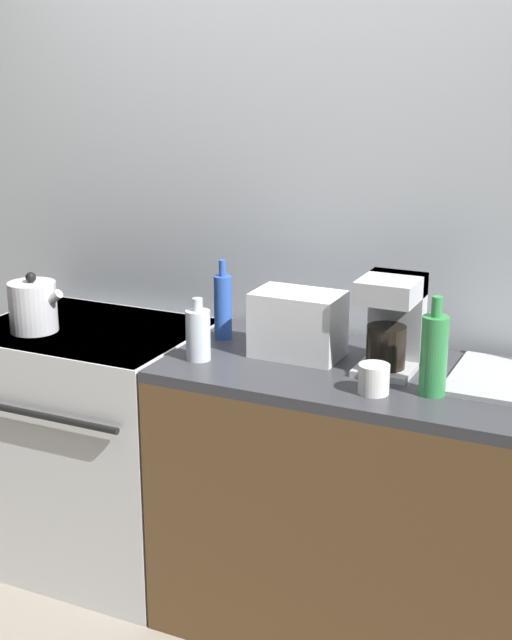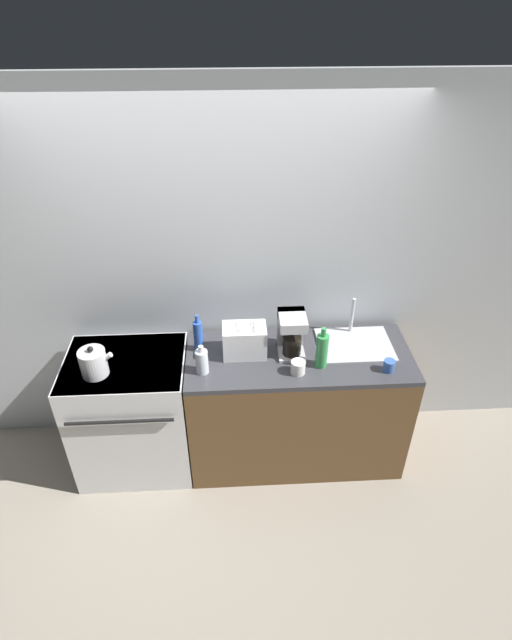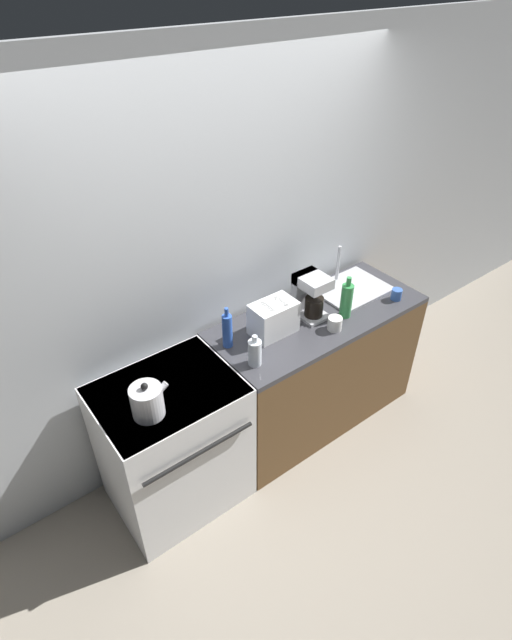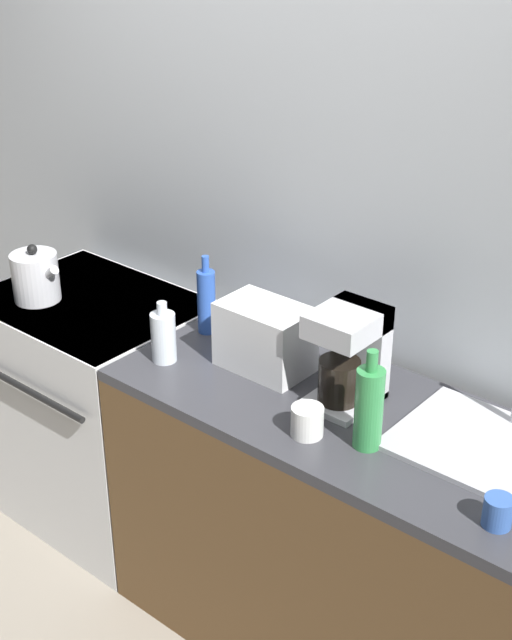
{
  "view_description": "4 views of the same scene",
  "coord_description": "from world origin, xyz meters",
  "views": [
    {
      "loc": [
        1.22,
        -2.19,
        1.89
      ],
      "look_at": [
        0.04,
        0.33,
        1.04
      ],
      "focal_mm": 50.0,
      "sensor_mm": 36.0,
      "label": 1
    },
    {
      "loc": [
        0.1,
        -2.25,
        3.01
      ],
      "look_at": [
        0.25,
        0.38,
        1.18
      ],
      "focal_mm": 28.0,
      "sensor_mm": 36.0,
      "label": 2
    },
    {
      "loc": [
        -1.41,
        -1.56,
        2.87
      ],
      "look_at": [
        0.02,
        0.33,
        1.1
      ],
      "focal_mm": 28.0,
      "sensor_mm": 36.0,
      "label": 3
    },
    {
      "loc": [
        1.72,
        -1.53,
        2.34
      ],
      "look_at": [
        0.14,
        0.35,
        1.09
      ],
      "focal_mm": 50.0,
      "sensor_mm": 36.0,
      "label": 4
    }
  ],
  "objects": [
    {
      "name": "ground_plane",
      "position": [
        0.0,
        0.0,
        0.0
      ],
      "size": [
        12.0,
        12.0,
        0.0
      ],
      "primitive_type": "plane",
      "color": "gray"
    },
    {
      "name": "wall_back",
      "position": [
        0.0,
        0.68,
        1.3
      ],
      "size": [
        8.0,
        0.05,
        2.6
      ],
      "color": "silver",
      "rests_on": "ground_plane"
    },
    {
      "name": "stove",
      "position": [
        -0.62,
        0.31,
        0.48
      ],
      "size": [
        0.79,
        0.65,
        0.93
      ],
      "color": "silver",
      "rests_on": "ground_plane"
    },
    {
      "name": "counter_block",
      "position": [
        0.54,
        0.31,
        0.47
      ],
      "size": [
        1.5,
        0.63,
        0.93
      ],
      "color": "brown",
      "rests_on": "ground_plane"
    },
    {
      "name": "kettle",
      "position": [
        -0.77,
        0.2,
        1.02
      ],
      "size": [
        0.21,
        0.17,
        0.21
      ],
      "color": "silver",
      "rests_on": "stove"
    },
    {
      "name": "toaster",
      "position": [
        0.17,
        0.35,
        1.04
      ],
      "size": [
        0.28,
        0.18,
        0.21
      ],
      "color": "white",
      "rests_on": "counter_block"
    },
    {
      "name": "coffee_maker",
      "position": [
        0.48,
        0.37,
        1.09
      ],
      "size": [
        0.17,
        0.22,
        0.3
      ],
      "color": "#B7B7BC",
      "rests_on": "counter_block"
    },
    {
      "name": "sink_tray",
      "position": [
        0.92,
        0.4,
        0.95
      ],
      "size": [
        0.5,
        0.39,
        0.28
      ],
      "color": "#B7B7BC",
      "rests_on": "counter_block"
    },
    {
      "name": "bottle_green",
      "position": [
        0.66,
        0.2,
        1.06
      ],
      "size": [
        0.08,
        0.08,
        0.29
      ],
      "color": "#338C47",
      "rests_on": "counter_block"
    },
    {
      "name": "bottle_blue",
      "position": [
        -0.13,
        0.41,
        1.05
      ],
      "size": [
        0.06,
        0.06,
        0.28
      ],
      "color": "#2D56B7",
      "rests_on": "counter_block"
    },
    {
      "name": "bottle_clear",
      "position": [
        -0.1,
        0.18,
        1.02
      ],
      "size": [
        0.08,
        0.08,
        0.2
      ],
      "color": "silver",
      "rests_on": "counter_block"
    },
    {
      "name": "cup_blue",
      "position": [
        1.08,
        0.13,
        0.97
      ],
      "size": [
        0.07,
        0.07,
        0.08
      ],
      "color": "#3860B2",
      "rests_on": "counter_block"
    },
    {
      "name": "cup_white",
      "position": [
        0.5,
        0.14,
        0.98
      ],
      "size": [
        0.09,
        0.09,
        0.09
      ],
      "color": "white",
      "rests_on": "counter_block"
    }
  ]
}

